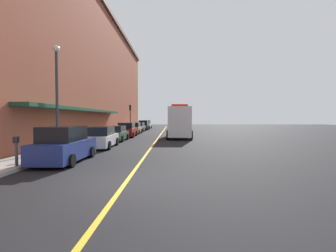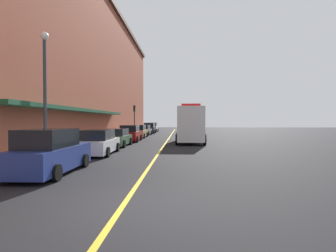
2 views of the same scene
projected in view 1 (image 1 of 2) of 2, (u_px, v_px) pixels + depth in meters
The scene contains 19 objects.
ground_plane at pixel (160, 135), 33.85m from camera, with size 112.00×112.00×0.00m, color black.
sidewalk_left at pixel (115, 134), 33.96m from camera, with size 2.40×70.00×0.15m, color #9E9B93.
lane_center_stripe at pixel (160, 135), 33.85m from camera, with size 0.16×70.00×0.01m, color gold.
brick_building_left at pixel (52, 69), 32.83m from camera, with size 15.06×64.00×17.69m.
parked_car_0 at pixel (65, 145), 13.01m from camera, with size 2.11×4.85×1.88m.
parked_car_1 at pixel (101, 138), 19.40m from camera, with size 2.19×4.94×1.64m.
parked_car_2 at pixel (116, 134), 24.95m from camera, with size 2.03×4.50×1.54m.
parked_car_3 at pixel (127, 130), 30.36m from camera, with size 2.19×4.93×1.75m.
parked_car_4 at pixel (134, 128), 36.39m from camera, with size 2.00×4.55×1.67m.
parked_car_5 at pixel (139, 127), 42.10m from camera, with size 2.09×4.69×1.56m.
parked_car_6 at pixel (144, 125), 47.91m from camera, with size 2.03×4.70×1.84m.
parked_car_7 at pixel (147, 125), 54.06m from camera, with size 2.06×4.51×1.83m.
box_truck at pixel (179, 123), 28.90m from camera, with size 2.84×7.87×3.75m.
parking_meter_0 at pixel (17, 146), 11.19m from camera, with size 0.14×0.18×1.33m.
parking_meter_1 at pixel (114, 128), 29.58m from camera, with size 0.14×0.18×1.33m.
parking_meter_2 at pixel (15, 146), 11.07m from camera, with size 0.14×0.18×1.33m.
parking_meter_3 at pixel (42, 141), 13.35m from camera, with size 0.14×0.18×1.33m.
street_lamp_left at pixel (57, 86), 16.30m from camera, with size 0.44×0.44×6.94m.
traffic_light_near at pixel (130, 113), 40.72m from camera, with size 0.38×0.36×4.30m.
Camera 1 is at (1.68, -8.76, 2.32)m, focal length 26.50 mm.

